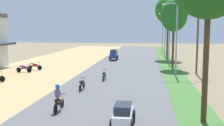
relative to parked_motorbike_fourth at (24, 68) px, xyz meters
name	(u,v)px	position (x,y,z in m)	size (l,w,h in m)	color
parked_motorbike_fourth	(24,68)	(0.00, 0.00, 0.00)	(1.80, 0.54, 0.94)	black
parked_motorbike_fifth	(35,66)	(0.40, 2.04, 0.00)	(1.80, 0.54, 0.94)	black
median_tree_second	(174,15)	(16.96, 5.82, 6.07)	(3.31, 3.31, 8.62)	#4C351E
median_tree_third	(168,10)	(16.93, 16.44, 7.42)	(4.13, 4.13, 10.16)	#4C351E
streetlamp_near	(177,34)	(16.79, -0.05, 3.90)	(3.16, 0.20, 7.60)	gray
streetlamp_mid	(169,34)	(16.79, 10.41, 3.71)	(3.16, 0.20, 7.23)	gray
streetlamp_far	(165,33)	(16.79, 20.94, 3.70)	(3.16, 0.20, 7.22)	gray
streetlamp_farthest	(163,32)	(16.79, 30.06, 3.83)	(3.16, 0.20, 7.47)	gray
utility_pole_near	(198,32)	(19.18, 1.58, 4.11)	(1.80, 0.20, 8.95)	brown
car_sedan_white	(123,114)	(12.76, -16.01, 0.19)	(1.10, 2.26, 1.19)	silver
car_van_blue	(114,54)	(8.51, 13.46, 0.47)	(1.19, 2.41, 1.67)	navy
motorbike_ahead_second	(58,98)	(8.71, -13.87, 0.30)	(0.54, 1.80, 1.66)	black
motorbike_ahead_third	(82,84)	(8.70, -8.03, 0.02)	(0.54, 1.80, 0.94)	black
motorbike_ahead_fourth	(104,75)	(9.77, -3.55, 0.02)	(0.54, 1.80, 0.94)	black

